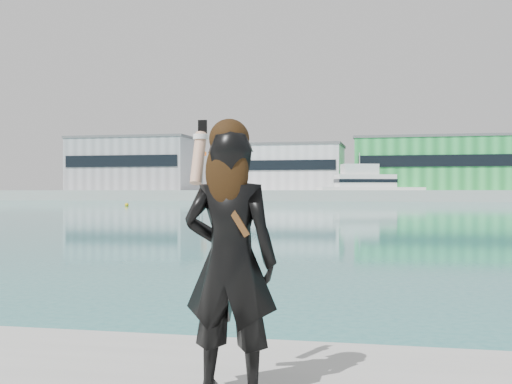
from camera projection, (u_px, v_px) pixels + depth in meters
far_quay at (392, 195)px, 130.93m from camera, size 320.00×40.00×2.00m
warehouse_grey_left at (136, 164)px, 140.44m from camera, size 26.52×16.36×11.50m
warehouse_white at (284, 167)px, 133.54m from camera, size 24.48×15.35×9.50m
warehouse_green at (433, 164)px, 127.27m from camera, size 30.60×16.36×10.50m
flagpole_left at (201, 168)px, 130.04m from camera, size 1.28×0.16×8.00m
motor_yacht at (368, 187)px, 117.79m from camera, size 19.81×10.99×8.92m
buoy_far at (127, 206)px, 79.36m from camera, size 0.50×0.50×0.50m
woman at (230, 253)px, 3.62m from camera, size 0.55×0.37×1.57m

